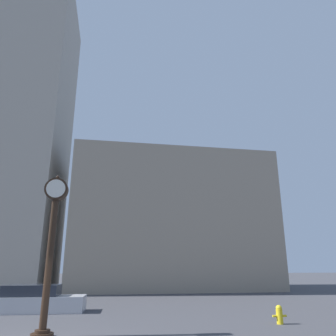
% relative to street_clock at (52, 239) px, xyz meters
% --- Properties ---
extents(building_tall_tower, '(11.98, 12.00, 32.19)m').
position_rel_street_clock_xyz_m(building_tall_tower, '(-9.41, 22.01, 13.05)').
color(building_tall_tower, '#ADA393').
rests_on(building_tall_tower, ground_plane).
extents(building_storefront_row, '(19.16, 12.00, 12.96)m').
position_rel_street_clock_xyz_m(building_storefront_row, '(8.00, 22.01, 3.43)').
color(building_storefront_row, gray).
rests_on(building_storefront_row, ground_plane).
extents(street_clock, '(0.79, 0.71, 5.30)m').
position_rel_street_clock_xyz_m(street_clock, '(0.00, 0.00, 0.00)').
color(street_clock, black).
rests_on(street_clock, ground_plane).
extents(car_silver, '(4.74, 1.94, 1.27)m').
position_rel_street_clock_xyz_m(car_silver, '(-1.52, 6.17, -2.51)').
color(car_silver, '#BCBCC1').
rests_on(car_silver, ground_plane).
extents(fire_hydrant_near, '(0.57, 0.25, 0.69)m').
position_rel_street_clock_xyz_m(fire_hydrant_near, '(8.64, 0.98, -2.70)').
color(fire_hydrant_near, yellow).
rests_on(fire_hydrant_near, ground_plane).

